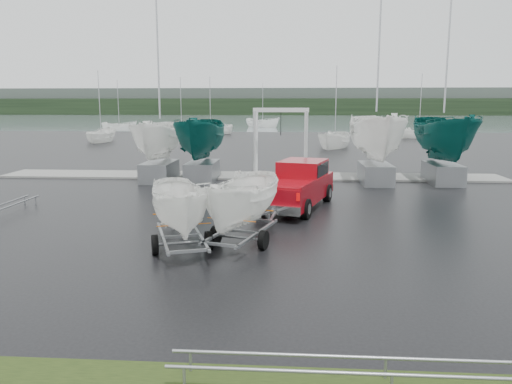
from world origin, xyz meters
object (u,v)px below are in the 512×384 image
pickup_truck (298,183)px  trailer_parked (179,166)px  trailer_hitched (241,158)px  boat_hoist (281,133)px

pickup_truck → trailer_parked: 7.89m
pickup_truck → trailer_hitched: size_ratio=1.20×
trailer_hitched → boat_hoist: trailer_hitched is taller
trailer_hitched → pickup_truck: bearing=90.0°
pickup_truck → boat_hoist: 8.83m
trailer_parked → boat_hoist: (2.66, 15.46, 0.08)m
pickup_truck → trailer_hitched: 6.63m
trailer_hitched → boat_hoist: bearing=103.3°
pickup_truck → trailer_parked: (-3.61, -6.84, 1.58)m
boat_hoist → trailer_parked: bearing=-99.8°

